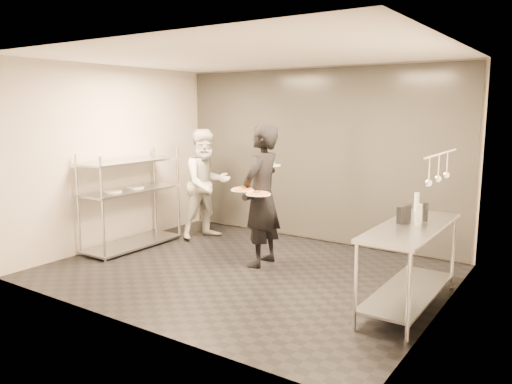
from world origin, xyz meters
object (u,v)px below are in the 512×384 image
Objects in this scene: chef at (207,184)px; bottle_dark at (426,212)px; pizza_plate_far at (258,194)px; bottle_green at (417,202)px; bottle_clear at (418,215)px; salad_plate at (270,164)px; prep_counter at (410,252)px; pass_rack at (131,199)px; waiter at (261,196)px; pizza_plate_near at (243,189)px; pos_monitor at (404,214)px.

chef reaches higher than bottle_dark.
pizza_plate_far is 1.60× the size of bottle_dark.
bottle_clear reaches higher than bottle_green.
salad_plate is at bearing 164.84° from bottle_clear.
bottle_dark reaches higher than prep_counter.
bottle_green is at bearing -74.97° from chef.
bottle_dark is at bearing 3.95° from pass_rack.
waiter is 0.29m from pizza_plate_near.
bottle_green is 0.78m from bottle_clear.
prep_counter is 6.90× the size of pos_monitor.
bottle_clear is at bearing -72.45° from bottle_green.
bottle_green reaches higher than prep_counter.
pass_rack is 7.22× the size of bottle_green.
pos_monitor is 1.18× the size of bottle_green.
bottle_clear reaches higher than bottle_dark.
waiter is (-2.16, 0.37, 0.35)m from prep_counter.
pos_monitor is 0.26m from bottle_dark.
pass_rack is 1.26m from chef.
pos_monitor is (1.92, -0.02, -0.03)m from pizza_plate_far.
waiter is 2.02m from bottle_green.
bottle_clear reaches higher than pos_monitor.
pass_rack is at bearing -162.62° from salad_plate.
waiter reaches higher than salad_plate.
bottle_dark is at bearing 83.83° from waiter.
waiter is 0.28m from pizza_plate_far.
pass_rack reaches higher than bottle_green.
bottle_green reaches higher than pizza_plate_near.
bottle_dark is at bearing 79.15° from prep_counter.
bottle_green is 0.99× the size of bottle_clear.
salad_plate reaches higher than pos_monitor.
bottle_clear is 1.10× the size of bottle_dark.
pizza_plate_near is (-2.32, 0.15, 0.45)m from prep_counter.
bottle_green is at bearing 97.93° from waiter.
bottle_green is at bearing 20.03° from pizza_plate_far.
pizza_plate_near reaches higher than pizza_plate_far.
salad_plate is at bearing 163.24° from prep_counter.
chef is 8.19× the size of bottle_green.
waiter is 6.20× the size of pizza_plate_near.
bottle_green is at bearing 10.96° from pass_rack.
waiter reaches higher than pizza_plate_far.
pizza_plate_near is 1.41× the size of bottle_clear.
pass_rack reaches higher than pos_monitor.
bottle_dark reaches higher than pos_monitor.
waiter is 2.06m from pos_monitor.
bottle_green is (-0.07, 0.69, 0.02)m from pos_monitor.
chef reaches higher than bottle_green.
bottle_dark is at bearing 3.56° from pizza_plate_near.
salad_plate reaches higher than pizza_plate_far.
chef is 5.77× the size of pizza_plate_near.
chef is (0.60, 1.10, 0.14)m from pass_rack.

